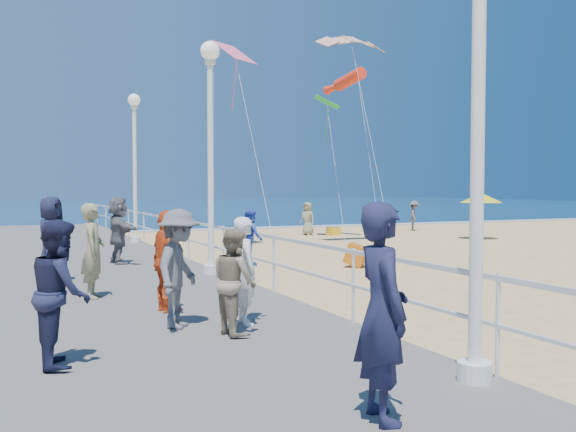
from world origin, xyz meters
name	(u,v)px	position (x,y,z in m)	size (l,w,h in m)	color
ground	(405,277)	(0.00, 0.00, 0.00)	(160.00, 160.00, 0.00)	#DEB874
ocean	(90,207)	(0.00, 65.00, 0.01)	(160.00, 90.00, 0.05)	navy
surf_line	(192,230)	(0.00, 20.50, 0.03)	(160.00, 1.20, 0.04)	silver
boardwalk	(116,288)	(-7.50, 0.00, 0.20)	(5.00, 44.00, 0.40)	slate
railing	(223,237)	(-5.05, 0.00, 1.25)	(0.05, 42.00, 0.55)	white
lamp_post_near	(479,62)	(-5.35, -9.00, 3.66)	(0.44, 0.44, 5.32)	white
lamp_post_mid	(210,132)	(-5.35, 0.00, 3.66)	(0.44, 0.44, 5.32)	white
lamp_post_far	(135,152)	(-5.35, 9.00, 3.66)	(0.44, 0.44, 5.32)	white
woman_holding_toddler	(245,271)	(-6.55, -5.47, 1.19)	(0.57, 0.38, 1.57)	silver
toddler_held	(251,237)	(-6.40, -5.32, 1.67)	(0.41, 0.32, 0.84)	blue
spectator_0	(382,312)	(-6.82, -9.54, 1.34)	(0.68, 0.45, 1.88)	#1A1C3A
spectator_1	(234,281)	(-6.90, -5.98, 1.12)	(0.70, 0.55, 1.45)	gray
spectator_2	(179,268)	(-7.48, -5.26, 1.25)	(1.09, 0.63, 1.69)	#585A5E
spectator_3	(166,261)	(-7.37, -4.05, 1.21)	(0.95, 0.40, 1.63)	#D3451A
spectator_4	(51,240)	(-8.81, 0.07, 1.30)	(0.88, 0.57, 1.81)	#161831
spectator_5	(118,230)	(-6.96, 2.88, 1.28)	(1.62, 0.52, 1.75)	slate
spectator_6	(93,251)	(-8.27, -2.25, 1.26)	(0.62, 0.41, 1.71)	#83805A
spectator_7	(60,292)	(-9.18, -6.61, 1.22)	(0.80, 0.62, 1.64)	#1A1D3B
beach_walker_a	(414,216)	(11.06, 15.14, 0.83)	(1.07, 0.61, 1.66)	#515155
beach_walker_b	(379,216)	(9.40, 16.12, 0.80)	(0.94, 0.39, 1.61)	#1C1E3E
beach_walker_c	(308,219)	(4.23, 14.55, 0.83)	(0.81, 0.53, 1.65)	gray
box_kite	(356,257)	(-0.08, 2.41, 0.30)	(0.55, 0.55, 0.60)	#BF360B
beach_umbrella	(481,198)	(10.41, 9.03, 1.91)	(1.90, 1.90, 2.14)	white
beach_chair_left	(334,231)	(5.36, 13.91, 0.20)	(0.55, 0.55, 0.40)	yellow
beach_chair_right	(377,229)	(8.31, 14.62, 0.20)	(0.55, 0.55, 0.40)	#FFAB1A
kite_parafoil	(352,39)	(3.50, 8.94, 8.45)	(2.96, 0.90, 0.30)	#CE5418
kite_windsock	(350,79)	(5.21, 12.10, 7.42)	(0.56, 0.56, 2.95)	#FF2B15
kite_diamond_pink	(234,52)	(-1.43, 9.43, 7.59)	(1.43, 1.43, 0.02)	#FF5D86
kite_diamond_green	(327,102)	(4.22, 12.51, 6.36)	(1.22, 1.22, 0.02)	green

